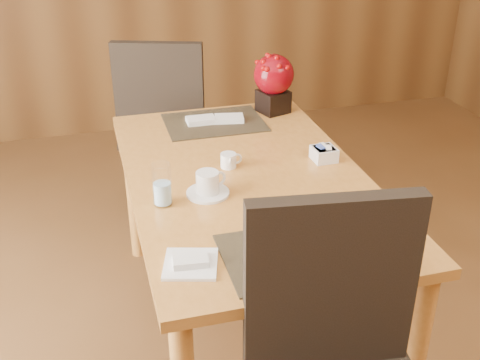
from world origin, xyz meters
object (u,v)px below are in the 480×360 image
object	(u,v)px
dining_table	(247,197)
berry_decor	(274,80)
creamer_jug	(228,160)
soup_setting	(306,243)
water_glass	(162,185)
bread_plate	(191,264)
far_chair	(165,118)
coffee_cup	(208,185)
sugar_caddy	(324,154)

from	to	relation	value
dining_table	berry_decor	size ratio (longest dim) A/B	5.31
berry_decor	creamer_jug	bearing A→B (deg)	-124.15
soup_setting	dining_table	bearing A→B (deg)	99.64
water_glass	bread_plate	size ratio (longest dim) A/B	0.99
berry_decor	far_chair	distance (m)	0.73
creamer_jug	bread_plate	world-z (taller)	creamer_jug
soup_setting	berry_decor	xyz separation A→B (m)	(0.29, 1.19, 0.11)
coffee_cup	dining_table	bearing A→B (deg)	30.84
far_chair	berry_decor	bearing A→B (deg)	153.44
berry_decor	coffee_cup	bearing A→B (deg)	-123.84
creamer_jug	far_chair	bearing A→B (deg)	95.04
creamer_jug	far_chair	distance (m)	1.02
water_glass	berry_decor	world-z (taller)	berry_decor
sugar_caddy	far_chair	world-z (taller)	far_chair
water_glass	sugar_caddy	xyz separation A→B (m)	(0.68, 0.18, -0.05)
dining_table	coffee_cup	size ratio (longest dim) A/B	9.55
water_glass	creamer_jug	xyz separation A→B (m)	(0.29, 0.22, -0.05)
far_chair	water_glass	bearing A→B (deg)	99.83
soup_setting	far_chair	bearing A→B (deg)	103.65
dining_table	bread_plate	distance (m)	0.62
dining_table	sugar_caddy	bearing A→B (deg)	8.17
coffee_cup	creamer_jug	world-z (taller)	coffee_cup
coffee_cup	sugar_caddy	xyz separation A→B (m)	(0.52, 0.15, -0.01)
bread_plate	far_chair	xyz separation A→B (m)	(0.17, 1.60, -0.17)
water_glass	berry_decor	xyz separation A→B (m)	(0.65, 0.75, 0.08)
creamer_jug	far_chair	size ratio (longest dim) A/B	0.08
sugar_caddy	creamer_jug	bearing A→B (deg)	173.91
water_glass	far_chair	size ratio (longest dim) A/B	0.15
dining_table	water_glass	bearing A→B (deg)	-158.75
soup_setting	creamer_jug	distance (m)	0.67
soup_setting	water_glass	bearing A→B (deg)	137.23
berry_decor	bread_plate	bearing A→B (deg)	-118.99
sugar_caddy	water_glass	bearing A→B (deg)	-165.02
sugar_caddy	soup_setting	bearing A→B (deg)	-116.93
soup_setting	far_chair	world-z (taller)	far_chair
dining_table	sugar_caddy	xyz separation A→B (m)	(0.34, 0.05, 0.12)
coffee_cup	sugar_caddy	world-z (taller)	coffee_cup
water_glass	bread_plate	world-z (taller)	water_glass
coffee_cup	soup_setting	bearing A→B (deg)	-67.17
dining_table	sugar_caddy	distance (m)	0.36
creamer_jug	sugar_caddy	bearing A→B (deg)	-7.01
coffee_cup	water_glass	size ratio (longest dim) A/B	1.00
berry_decor	far_chair	xyz separation A→B (m)	(-0.46, 0.47, -0.33)
water_glass	sugar_caddy	world-z (taller)	water_glass
dining_table	water_glass	xyz separation A→B (m)	(-0.35, -0.13, 0.18)
creamer_jug	dining_table	bearing A→B (deg)	-61.55
coffee_cup	water_glass	world-z (taller)	water_glass
coffee_cup	water_glass	distance (m)	0.17
creamer_jug	sugar_caddy	size ratio (longest dim) A/B	0.88
dining_table	creamer_jug	world-z (taller)	creamer_jug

